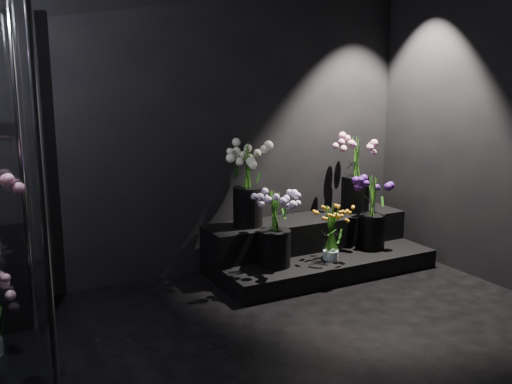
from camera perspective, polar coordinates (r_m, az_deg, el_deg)
floor at (r=3.42m, az=7.87°, el=-17.73°), size 4.00×4.00×0.00m
wall_back at (r=4.75m, az=-5.93°, el=8.31°), size 4.00×0.00×4.00m
display_riser at (r=5.07m, az=5.79°, el=-5.58°), size 1.90×0.84×0.42m
bouquet_orange_bells at (r=4.76m, az=7.54°, el=-3.88°), size 0.30×0.30×0.48m
bouquet_lilac at (r=4.54m, az=1.87°, el=-3.11°), size 0.46×0.46×0.63m
bouquet_purple at (r=5.10m, az=11.63°, el=-1.57°), size 0.33×0.33×0.65m
bouquet_cream_roses at (r=4.74m, az=-0.83°, el=1.38°), size 0.39×0.39×0.69m
bouquet_pink_roses at (r=5.34m, az=9.98°, el=2.21°), size 0.43×0.43×0.68m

